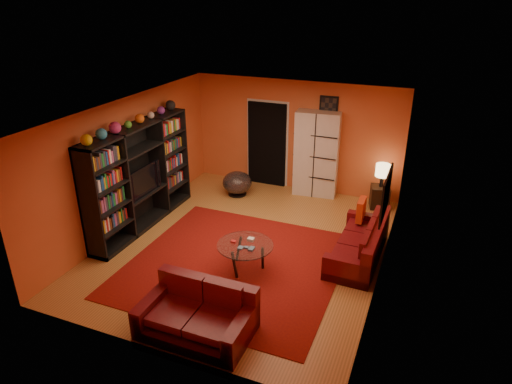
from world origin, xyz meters
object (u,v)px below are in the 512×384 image
at_px(tv, 140,180).
at_px(loveseat, 199,313).
at_px(bowl_chair, 237,183).
at_px(side_table, 380,197).
at_px(coffee_table, 245,247).
at_px(table_lamp, 383,171).
at_px(entertainment_unit, 140,177).
at_px(storage_cabinet, 316,154).
at_px(sofa, 362,244).

distance_m(tv, loveseat, 3.53).
xyz_separation_m(loveseat, bowl_chair, (-1.42, 4.47, 0.02)).
bearing_deg(side_table, loveseat, -109.56).
relative_size(loveseat, coffee_table, 1.62).
height_order(side_table, table_lamp, table_lamp).
height_order(tv, side_table, tv).
height_order(tv, bowl_chair, tv).
bearing_deg(entertainment_unit, table_lamp, 30.86).
distance_m(bowl_chair, table_lamp, 3.31).
bearing_deg(side_table, storage_cabinet, 173.32).
bearing_deg(entertainment_unit, bowl_chair, 60.17).
bearing_deg(side_table, bowl_chair, -169.93).
height_order(coffee_table, table_lamp, table_lamp).
bearing_deg(bowl_chair, table_lamp, 10.07).
bearing_deg(loveseat, entertainment_unit, 47.21).
bearing_deg(tv, coffee_table, -105.12).
bearing_deg(sofa, table_lamp, 92.02).
bearing_deg(storage_cabinet, entertainment_unit, -140.82).
bearing_deg(coffee_table, entertainment_unit, 163.65).
relative_size(loveseat, bowl_chair, 2.27).
distance_m(sofa, side_table, 2.27).
height_order(sofa, loveseat, same).
height_order(entertainment_unit, sofa, entertainment_unit).
height_order(sofa, storage_cabinet, storage_cabinet).
distance_m(entertainment_unit, loveseat, 3.63).
bearing_deg(loveseat, table_lamp, -19.43).
height_order(bowl_chair, table_lamp, table_lamp).
distance_m(bowl_chair, side_table, 3.26).
distance_m(loveseat, storage_cabinet, 5.27).
relative_size(tv, bowl_chair, 1.47).
xyz_separation_m(tv, bowl_chair, (1.13, 2.12, -0.71)).
distance_m(tv, side_table, 5.16).
bearing_deg(table_lamp, coffee_table, -117.84).
height_order(bowl_chair, side_table, bowl_chair).
bearing_deg(tv, bowl_chair, -27.93).
relative_size(tv, loveseat, 0.65).
bearing_deg(coffee_table, bowl_chair, 116.83).
xyz_separation_m(tv, side_table, (4.34, 2.69, -0.76)).
bearing_deg(table_lamp, side_table, 90.00).
bearing_deg(coffee_table, side_table, 62.16).
bearing_deg(sofa, side_table, 92.02).
height_order(tv, table_lamp, tv).
relative_size(coffee_table, side_table, 1.93).
xyz_separation_m(coffee_table, side_table, (1.79, 3.38, -0.19)).
relative_size(entertainment_unit, loveseat, 1.91).
relative_size(coffee_table, storage_cabinet, 0.49).
xyz_separation_m(bowl_chair, side_table, (3.21, 0.57, -0.05)).
bearing_deg(bowl_chair, side_table, 10.07).
xyz_separation_m(tv, loveseat, (2.55, -2.34, -0.73)).
distance_m(side_table, table_lamp, 0.62).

